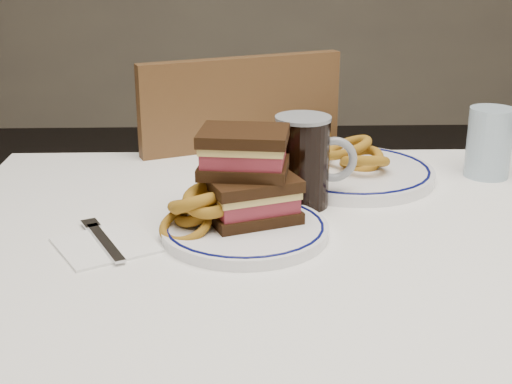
{
  "coord_description": "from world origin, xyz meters",
  "views": [
    {
      "loc": [
        -0.18,
        -0.96,
        1.17
      ],
      "look_at": [
        -0.15,
        0.01,
        0.81
      ],
      "focal_mm": 50.0,
      "sensor_mm": 36.0,
      "label": 1
    }
  ],
  "objects_px": {
    "beer_mug": "(304,161)",
    "far_plate": "(351,172)",
    "main_plate": "(245,229)",
    "reuben_sandwich": "(248,175)",
    "chair_far": "(224,233)"
  },
  "relations": [
    {
      "from": "beer_mug",
      "to": "far_plate",
      "type": "distance_m",
      "value": 0.17
    },
    {
      "from": "beer_mug",
      "to": "far_plate",
      "type": "height_order",
      "value": "beer_mug"
    },
    {
      "from": "main_plate",
      "to": "beer_mug",
      "type": "bearing_deg",
      "value": 51.45
    },
    {
      "from": "chair_far",
      "to": "main_plate",
      "type": "xyz_separation_m",
      "value": [
        0.04,
        -0.57,
        0.25
      ]
    },
    {
      "from": "main_plate",
      "to": "far_plate",
      "type": "xyz_separation_m",
      "value": [
        0.2,
        0.25,
        0.0
      ]
    },
    {
      "from": "chair_far",
      "to": "beer_mug",
      "type": "bearing_deg",
      "value": -72.9
    },
    {
      "from": "far_plate",
      "to": "chair_far",
      "type": "bearing_deg",
      "value": 126.37
    },
    {
      "from": "main_plate",
      "to": "reuben_sandwich",
      "type": "bearing_deg",
      "value": 80.99
    },
    {
      "from": "reuben_sandwich",
      "to": "far_plate",
      "type": "distance_m",
      "value": 0.3
    },
    {
      "from": "chair_far",
      "to": "beer_mug",
      "type": "distance_m",
      "value": 0.57
    },
    {
      "from": "chair_far",
      "to": "reuben_sandwich",
      "type": "distance_m",
      "value": 0.63
    },
    {
      "from": "chair_far",
      "to": "reuben_sandwich",
      "type": "relative_size",
      "value": 5.89
    },
    {
      "from": "main_plate",
      "to": "far_plate",
      "type": "distance_m",
      "value": 0.32
    },
    {
      "from": "beer_mug",
      "to": "far_plate",
      "type": "relative_size",
      "value": 0.5
    },
    {
      "from": "reuben_sandwich",
      "to": "chair_far",
      "type": "bearing_deg",
      "value": 94.97
    }
  ]
}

